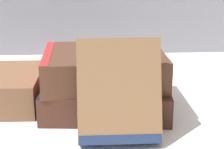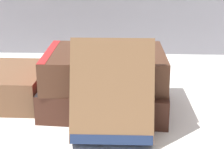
% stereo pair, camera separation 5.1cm
% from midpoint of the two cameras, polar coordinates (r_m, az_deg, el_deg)
% --- Properties ---
extents(ground_plane, '(3.00, 3.00, 0.00)m').
position_cam_midpoint_polar(ground_plane, '(0.55, -4.94, -7.00)').
color(ground_plane, white).
extents(book_flat_bottom, '(0.20, 0.16, 0.04)m').
position_cam_midpoint_polar(book_flat_bottom, '(0.58, -3.89, -3.30)').
color(book_flat_bottom, '#422319').
rests_on(book_flat_bottom, ground_plane).
extents(book_flat_top, '(0.18, 0.15, 0.05)m').
position_cam_midpoint_polar(book_flat_top, '(0.57, -4.32, 1.10)').
color(book_flat_top, '#4C2D1E').
rests_on(book_flat_top, book_flat_bottom).
extents(book_leaning_front, '(0.11, 0.07, 0.13)m').
position_cam_midpoint_polar(book_leaning_front, '(0.48, -2.02, -3.15)').
color(book_leaning_front, brown).
rests_on(book_leaning_front, ground_plane).
extents(pocket_watch, '(0.05, 0.05, 0.01)m').
position_cam_midpoint_polar(pocket_watch, '(0.57, 0.03, 3.79)').
color(pocket_watch, white).
rests_on(pocket_watch, book_flat_top).
extents(reading_glasses, '(0.11, 0.08, 0.00)m').
position_cam_midpoint_polar(reading_glasses, '(0.75, -10.20, -0.29)').
color(reading_glasses, '#ADADB2').
rests_on(reading_glasses, ground_plane).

